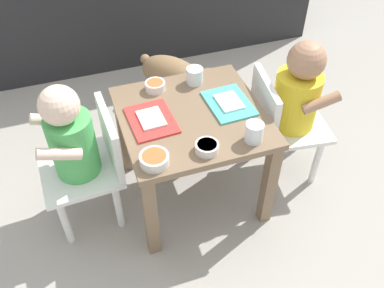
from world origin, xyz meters
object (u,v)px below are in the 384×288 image
Objects in this scene: water_cup_right at (195,77)px; seated_child_left at (76,144)px; food_tray_right at (229,103)px; water_cup_left at (254,133)px; seated_child_right at (294,99)px; dog at (178,77)px; food_tray_left at (151,120)px; cereal_bowl_right_side at (207,147)px; veggie_bowl_far at (155,86)px; veggie_bowl_near at (154,159)px; dining_table at (192,131)px.

seated_child_left is at bearing -161.67° from water_cup_right.
water_cup_left is at bearing -88.90° from food_tray_right.
seated_child_right reaches higher than food_tray_right.
seated_child_right is 0.67m from dog.
food_tray_left is 2.61× the size of cereal_bowl_right_side.
food_tray_right is at bearing -0.80° from seated_child_left.
dog is 6.04× the size of water_cup_left.
seated_child_right is at bearing -20.25° from veggie_bowl_far.
cereal_bowl_right_side is (-0.17, 0.00, -0.01)m from water_cup_left.
food_tray_left is 0.18m from veggie_bowl_far.
food_tray_left is 2.92× the size of water_cup_left.
veggie_bowl_near is (-0.34, 0.00, -0.01)m from water_cup_left.
dining_table is at bearing -4.26° from food_tray_left.
cereal_bowl_right_side is (0.13, -0.20, 0.01)m from food_tray_left.
food_tray_right is at bearing 51.61° from cereal_bowl_right_side.
veggie_bowl_near is at bearing -148.97° from food_tray_right.
dog is at bearing 93.42° from food_tray_right.
water_cup_left reaches higher than food_tray_left.
dining_table is at bearing 128.06° from water_cup_left.
water_cup_right is (0.07, 0.18, 0.11)m from dining_table.
food_tray_left is at bearing 78.16° from veggie_bowl_near.
seated_child_right is 3.08× the size of food_tray_left.
veggie_bowl_far reaches higher than cereal_bowl_right_side.
food_tray_right is at bearing 4.26° from dining_table.
veggie_bowl_far is at bearing 74.55° from veggie_bowl_near.
veggie_bowl_far is (-0.20, -0.37, 0.25)m from dog.
seated_child_left is at bearing 152.32° from cereal_bowl_right_side.
veggie_bowl_near is (-0.26, -0.37, -0.01)m from water_cup_right.
seated_child_left reaches higher than veggie_bowl_far.
cereal_bowl_right_side is at bearing 179.66° from water_cup_left.
cereal_bowl_right_side is (-0.43, -0.19, 0.05)m from seated_child_right.
dog is 0.49m from veggie_bowl_far.
water_cup_left is (0.00, -0.20, 0.03)m from food_tray_right.
food_tray_left is 2.16× the size of veggie_bowl_near.
seated_child_left is (-0.42, 0.02, 0.05)m from dining_table.
cereal_bowl_right_side is at bearing -156.14° from seated_child_right.
seated_child_right is 0.34m from water_cup_left.
dining_table is at bearing 85.95° from cereal_bowl_right_side.
water_cup_left is (0.04, -0.75, 0.26)m from dog.
food_tray_left is at bearing -1.67° from seated_child_left.
food_tray_right is at bearing 177.37° from seated_child_right.
food_tray_right is at bearing -36.62° from veggie_bowl_far.
seated_child_left is at bearing 137.02° from veggie_bowl_near.
veggie_bowl_near is (-0.61, -0.19, 0.05)m from seated_child_right.
water_cup_left is at bearing -0.34° from cereal_bowl_right_side.
seated_child_right is at bearing -0.19° from dining_table.
seated_child_right is (0.84, -0.02, 0.00)m from seated_child_left.
seated_child_right reaches higher than veggie_bowl_far.
dog is (0.12, 0.56, -0.15)m from dining_table.
dining_table is 0.29m from veggie_bowl_near.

